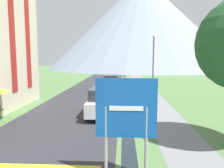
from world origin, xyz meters
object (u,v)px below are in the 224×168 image
Objects in this scene: parked_car_near at (102,102)px; parked_car_far at (111,83)px; road_sign at (126,115)px; streetlamp at (153,63)px.

parked_car_near is 1.00× the size of parked_car_far.
parked_car_near is (-1.45, 7.33, -1.08)m from road_sign.
road_sign reaches higher than parked_car_near.
road_sign is 12.43m from streetlamp.
parked_car_far is at bearing 122.32° from streetlamp.
streetlamp reaches higher than parked_car_near.
streetlamp is at bearing -57.68° from parked_car_far.
parked_car_far is at bearing 90.10° from parked_car_near.
parked_car_near is at bearing 101.20° from road_sign.
parked_car_far is (-0.02, 10.96, 0.00)m from parked_car_near.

